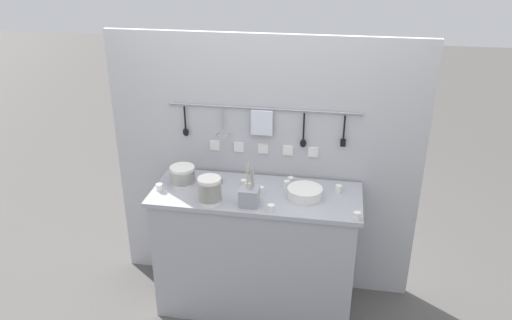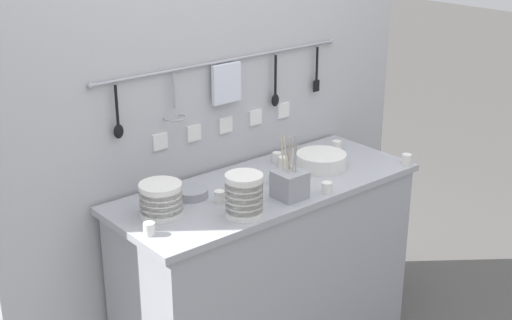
{
  "view_description": "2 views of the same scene",
  "coord_description": "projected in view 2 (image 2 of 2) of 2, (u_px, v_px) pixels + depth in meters",
  "views": [
    {
      "loc": [
        0.51,
        -2.89,
        2.48
      ],
      "look_at": [
        0.0,
        -0.02,
        1.16
      ],
      "focal_mm": 35.0,
      "sensor_mm": 36.0,
      "label": 1
    },
    {
      "loc": [
        -1.85,
        -2.15,
        2.12
      ],
      "look_at": [
        -0.08,
        -0.02,
        1.06
      ],
      "focal_mm": 50.0,
      "sensor_mm": 36.0,
      "label": 2
    }
  ],
  "objects": [
    {
      "name": "counter",
      "position": [
        266.0,
        277.0,
        3.24
      ],
      "size": [
        1.4,
        0.55,
        0.92
      ],
      "color": "#9EA0A8",
      "rests_on": "ground"
    },
    {
      "name": "cup_back_left",
      "position": [
        337.0,
        146.0,
        3.46
      ],
      "size": [
        0.04,
        0.04,
        0.05
      ],
      "color": "silver",
      "rests_on": "counter"
    },
    {
      "name": "cup_edge_near",
      "position": [
        277.0,
        157.0,
        3.32
      ],
      "size": [
        0.04,
        0.04,
        0.05
      ],
      "color": "silver",
      "rests_on": "counter"
    },
    {
      "name": "cup_back_right",
      "position": [
        252.0,
        181.0,
        3.05
      ],
      "size": [
        0.04,
        0.04,
        0.05
      ],
      "color": "silver",
      "rests_on": "counter"
    },
    {
      "name": "cup_by_caddy",
      "position": [
        149.0,
        229.0,
        2.62
      ],
      "size": [
        0.04,
        0.04,
        0.05
      ],
      "color": "silver",
      "rests_on": "counter"
    },
    {
      "name": "cup_beside_plates",
      "position": [
        273.0,
        178.0,
        3.08
      ],
      "size": [
        0.04,
        0.04,
        0.05
      ],
      "color": "silver",
      "rests_on": "counter"
    },
    {
      "name": "cutlery_caddy",
      "position": [
        290.0,
        184.0,
        2.93
      ],
      "size": [
        0.12,
        0.12,
        0.28
      ],
      "color": "#93969E",
      "rests_on": "counter"
    },
    {
      "name": "cup_front_left",
      "position": [
        407.0,
        159.0,
        3.29
      ],
      "size": [
        0.04,
        0.04,
        0.05
      ],
      "color": "silver",
      "rests_on": "counter"
    },
    {
      "name": "back_wall",
      "position": [
        223.0,
        156.0,
        3.28
      ],
      "size": [
        2.2,
        0.11,
        1.91
      ],
      "color": "#B2B2B7",
      "rests_on": "ground"
    },
    {
      "name": "bowl_stack_back_corner",
      "position": [
        244.0,
        195.0,
        2.76
      ],
      "size": [
        0.15,
        0.15,
        0.17
      ],
      "color": "silver",
      "rests_on": "counter"
    },
    {
      "name": "cup_mid_row",
      "position": [
        283.0,
        162.0,
        3.26
      ],
      "size": [
        0.04,
        0.04,
        0.05
      ],
      "color": "silver",
      "rests_on": "counter"
    },
    {
      "name": "steel_mixing_bowl",
      "position": [
        192.0,
        193.0,
        2.95
      ],
      "size": [
        0.14,
        0.14,
        0.04
      ],
      "color": "#93969E",
      "rests_on": "counter"
    },
    {
      "name": "bowl_stack_nested_right",
      "position": [
        161.0,
        199.0,
        2.77
      ],
      "size": [
        0.17,
        0.17,
        0.13
      ],
      "color": "silver",
      "rests_on": "counter"
    },
    {
      "name": "cup_centre",
      "position": [
        327.0,
        188.0,
        2.98
      ],
      "size": [
        0.04,
        0.04,
        0.05
      ],
      "color": "silver",
      "rests_on": "counter"
    },
    {
      "name": "plate_stack",
      "position": [
        321.0,
        160.0,
        3.25
      ],
      "size": [
        0.23,
        0.23,
        0.07
      ],
      "color": "silver",
      "rests_on": "counter"
    },
    {
      "name": "cup_front_right",
      "position": [
        238.0,
        180.0,
        3.06
      ],
      "size": [
        0.04,
        0.04,
        0.05
      ],
      "color": "silver",
      "rests_on": "counter"
    },
    {
      "name": "cup_edge_far",
      "position": [
        220.0,
        197.0,
        2.9
      ],
      "size": [
        0.04,
        0.04,
        0.05
      ],
      "color": "silver",
      "rests_on": "counter"
    }
  ]
}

